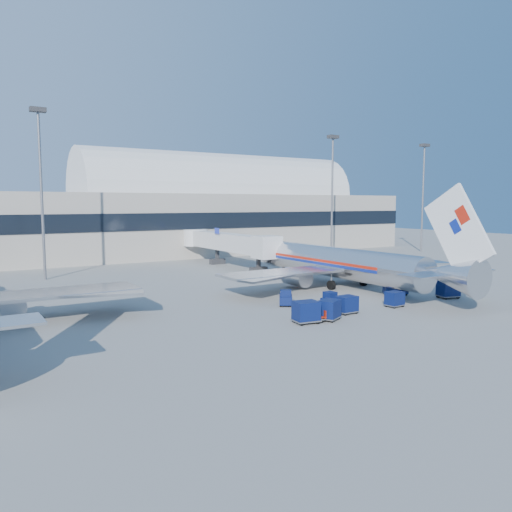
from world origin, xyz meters
TOP-DOWN VIEW (x-y plane):
  - ground at (0.00, 0.00)m, footprint 260.00×260.00m
  - terminal at (-13.60, 55.96)m, footprint 170.00×28.15m
  - airliner_main at (10.00, 4.51)m, footprint 32.00×37.26m
  - jetbridge_near at (7.60, 30.81)m, footprint 4.40×27.50m
  - mast_west at (-20.00, 30.00)m, footprint 2.00×1.20m
  - mast_east at (30.00, 30.00)m, footprint 2.00×1.20m
  - mast_far_east at (55.00, 30.00)m, footprint 2.00×1.20m
  - barrier_near at (18.00, 2.00)m, footprint 3.00×0.55m
  - barrier_mid at (21.30, 2.00)m, footprint 3.00×0.55m
  - barrier_far at (24.60, 2.00)m, footprint 3.00×0.55m
  - tug_lead at (0.79, -4.52)m, footprint 2.56×1.37m
  - tug_right at (11.16, -2.85)m, footprint 2.86×2.36m
  - tug_left at (-2.48, -1.08)m, footprint 2.44×2.75m
  - cart_train_a at (0.14, -7.18)m, footprint 1.91×1.48m
  - cart_train_b at (-2.92, -8.31)m, footprint 2.50×2.29m
  - cart_train_c at (-5.35, -8.16)m, footprint 2.36×1.93m
  - cart_solo_near at (6.24, -7.39)m, footprint 1.81×1.43m
  - cart_solo_far at (14.68, -7.20)m, footprint 2.48×2.11m
  - cart_open_red at (-4.59, -8.16)m, footprint 2.18×1.76m
  - ramp_worker at (17.56, -9.09)m, footprint 0.44×0.62m

SIDE VIEW (x-z plane):
  - ground at x=0.00m, z-range 0.00..0.00m
  - cart_open_red at x=-4.59m, z-range 0.11..0.63m
  - barrier_near at x=18.00m, z-range 0.00..0.90m
  - barrier_mid at x=21.30m, z-range 0.00..0.90m
  - barrier_far at x=24.60m, z-range 0.00..0.90m
  - tug_left at x=-2.48m, z-range -0.07..1.55m
  - tug_lead at x=0.79m, z-range -0.07..1.56m
  - tug_right at x=11.16m, z-range -0.07..1.60m
  - ramp_worker at x=17.56m, z-range 0.00..1.62m
  - cart_solo_near at x=6.24m, z-range 0.05..1.58m
  - cart_train_a at x=0.14m, z-range 0.06..1.71m
  - cart_train_b at x=-2.92m, z-range 0.06..1.84m
  - cart_solo_far at x=14.68m, z-range 0.06..1.95m
  - cart_train_c at x=-5.35m, z-range 0.06..1.96m
  - airliner_main at x=10.00m, z-range -3.11..8.96m
  - jetbridge_near at x=7.60m, z-range 0.80..7.05m
  - terminal at x=-13.60m, z-range -2.98..18.02m
  - mast_west at x=-20.00m, z-range 3.49..26.09m
  - mast_east at x=30.00m, z-range 3.49..26.09m
  - mast_far_east at x=55.00m, z-range 3.49..26.09m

